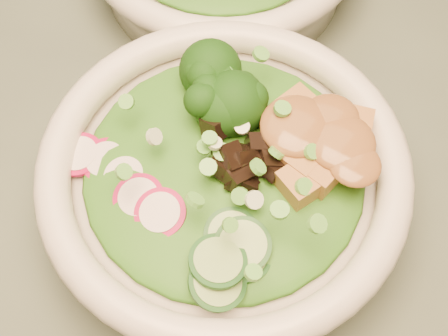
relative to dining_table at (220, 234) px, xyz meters
The scene contains 10 objects.
dining_table is the anchor object (origin of this frame).
salad_bowl 0.15m from the dining_table, 47.21° to the right, with size 0.25×0.25×0.07m.
lettuce_bed 0.17m from the dining_table, 47.21° to the right, with size 0.19×0.19×0.02m, color #275D13.
broccoli_florets 0.19m from the dining_table, 142.56° to the left, with size 0.07×0.07×0.04m, color black, non-canonical shape.
radish_slices 0.19m from the dining_table, 110.10° to the right, with size 0.10×0.04×0.02m, color #A10C40, non-canonical shape.
cucumber_slices 0.20m from the dining_table, 45.57° to the right, with size 0.07×0.07×0.03m, color #95C66E, non-canonical shape.
mushroom_heap 0.19m from the dining_table, 22.29° to the right, with size 0.07×0.07×0.04m, color black, non-canonical shape.
tofu_cubes 0.19m from the dining_table, 21.43° to the left, with size 0.08×0.06×0.03m, color #9D6B34, non-canonical shape.
peanut_sauce 0.20m from the dining_table, 21.43° to the left, with size 0.07×0.05×0.01m, color brown.
scallion_garnish 0.19m from the dining_table, 47.21° to the right, with size 0.18×0.18×0.02m, color #5AAF3D, non-canonical shape.
Camera 1 is at (0.13, -0.18, 1.17)m, focal length 50.00 mm.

